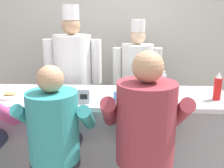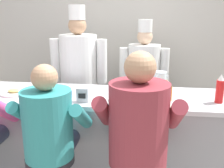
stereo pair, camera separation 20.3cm
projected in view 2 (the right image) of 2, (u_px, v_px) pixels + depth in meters
name	position (u px, v px, depth m)	size (l,w,h in m)	color
wall_back	(116.00, 38.00, 3.87)	(10.00, 0.06, 2.70)	beige
diner_counter	(99.00, 139.00, 2.66)	(2.52, 0.71, 0.95)	gray
ketchup_bottle_red	(220.00, 89.00, 2.28)	(0.07, 0.07, 0.26)	red
mustard_bottle_yellow	(166.00, 94.00, 2.20)	(0.07, 0.07, 0.23)	yellow
hot_sauce_bottle_orange	(170.00, 94.00, 2.34)	(0.03, 0.03, 0.14)	orange
water_pitcher_clear	(160.00, 82.00, 2.56)	(0.15, 0.13, 0.21)	silver
breakfast_plate	(14.00, 93.00, 2.55)	(0.26, 0.26, 0.05)	white
cereal_bowl	(64.00, 94.00, 2.45)	(0.15, 0.15, 0.06)	#4C7FB7
coffee_mug_blue	(117.00, 96.00, 2.37)	(0.12, 0.08, 0.08)	#4C7AB2
cup_stack_steel	(140.00, 81.00, 2.44)	(0.10, 0.10, 0.31)	#B7BABF
napkin_dispenser_chrome	(83.00, 95.00, 2.32)	(0.10, 0.06, 0.13)	silver
diner_seated_teal	(50.00, 130.00, 2.00)	(0.57, 0.56, 1.37)	#B2B5BA
diner_seated_maroon	(138.00, 128.00, 1.91)	(0.65, 0.64, 1.48)	#B2B5BA
cook_in_whites_near	(79.00, 73.00, 3.25)	(0.71, 0.45, 1.81)	#232328
cook_in_whites_far	(144.00, 77.00, 3.44)	(0.64, 0.41, 1.64)	#232328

